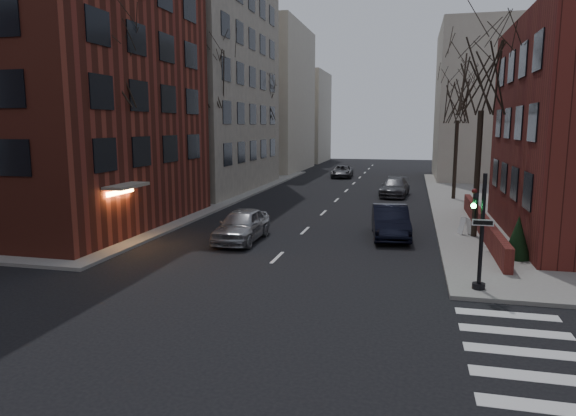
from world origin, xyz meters
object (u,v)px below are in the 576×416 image
object	(u,v)px
tree_left_b	(208,80)
streetlamp_far	(275,140)
evergreen_shrub	(518,237)
traffic_signal	(479,239)
tree_right_b	(458,100)
car_lane_silver	(242,225)
sandwich_board	(465,226)
streetlamp_near	(194,149)
tree_left_a	(114,69)
tree_left_c	(263,102)
parked_sedan	(390,222)
car_lane_far	(342,172)
tree_right_a	(483,78)
car_lane_gray	(395,187)

from	to	relation	value
tree_left_b	streetlamp_far	size ratio (longest dim) A/B	1.72
tree_left_b	evergreen_shrub	distance (m)	23.84
traffic_signal	tree_right_b	distance (m)	23.71
tree_left_b	tree_right_b	distance (m)	18.64
car_lane_silver	sandwich_board	distance (m)	11.51
streetlamp_near	evergreen_shrub	size ratio (longest dim) A/B	3.41
tree_right_b	evergreen_shrub	xyz separation A→B (m)	(1.26, -18.29, -6.51)
streetlamp_near	traffic_signal	bearing A→B (deg)	-38.87
tree_left_a	tree_left_c	size ratio (longest dim) A/B	1.06
parked_sedan	car_lane_far	size ratio (longest dim) A/B	1.05
streetlamp_far	car_lane_far	xyz separation A→B (m)	(6.27, 5.53, -3.57)
car_lane_far	evergreen_shrub	bearing A→B (deg)	-72.97
parked_sedan	sandwich_board	size ratio (longest dim) A/B	5.64
tree_right_b	tree_right_a	bearing A→B (deg)	-90.00
car_lane_silver	parked_sedan	bearing A→B (deg)	19.79
tree_left_b	tree_right_a	distance (m)	19.35
sandwich_board	car_lane_gray	bearing A→B (deg)	85.66
tree_right_b	sandwich_board	size ratio (longest dim) A/B	10.33
tree_left_c	car_lane_far	world-z (taller)	tree_left_c
traffic_signal	sandwich_board	bearing A→B (deg)	87.22
tree_left_c	streetlamp_near	size ratio (longest dim) A/B	1.55
traffic_signal	car_lane_silver	xyz separation A→B (m)	(-10.49, 5.75, -1.10)
tree_left_c	car_lane_silver	xyz separation A→B (m)	(6.25, -25.25, -7.22)
tree_left_b	tree_right_b	bearing A→B (deg)	18.82
tree_left_a	streetlamp_near	size ratio (longest dim) A/B	1.63
tree_left_c	tree_right_b	world-z (taller)	tree_left_c
tree_left_c	parked_sedan	distance (m)	27.29
sandwich_board	streetlamp_far	bearing A→B (deg)	105.38
streetlamp_near	car_lane_far	xyz separation A→B (m)	(6.27, 25.53, -3.57)
car_lane_far	tree_right_b	bearing A→B (deg)	-57.85
tree_left_b	streetlamp_near	size ratio (longest dim) A/B	1.72
tree_left_a	streetlamp_near	distance (m)	9.07
tree_right_a	car_lane_far	size ratio (longest dim) A/B	2.04
tree_right_b	car_lane_gray	xyz separation A→B (m)	(-4.50, 1.28, -6.85)
streetlamp_near	car_lane_far	size ratio (longest dim) A/B	1.32
traffic_signal	parked_sedan	xyz separation A→B (m)	(-3.32, 8.36, -1.08)
tree_left_c	tree_right_b	size ratio (longest dim) A/B	1.06
tree_left_a	tree_left_b	bearing A→B (deg)	90.00
streetlamp_far	car_lane_silver	size ratio (longest dim) A/B	1.32
traffic_signal	tree_left_b	bearing A→B (deg)	134.54
tree_left_c	tree_right_a	xyz separation A→B (m)	(17.60, -22.00, 0.00)
streetlamp_far	parked_sedan	xyz separation A→B (m)	(12.82, -24.65, -3.41)
streetlamp_far	sandwich_board	world-z (taller)	streetlamp_far
traffic_signal	tree_left_a	distance (m)	18.66
tree_left_a	tree_right_a	xyz separation A→B (m)	(17.60, 4.00, -0.44)
streetlamp_near	sandwich_board	distance (m)	17.38
tree_left_a	tree_left_c	world-z (taller)	tree_left_a
tree_left_a	car_lane_silver	bearing A→B (deg)	6.81
tree_left_b	tree_left_c	xyz separation A→B (m)	(0.00, 14.00, -0.88)
car_lane_silver	car_lane_gray	distance (m)	19.76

